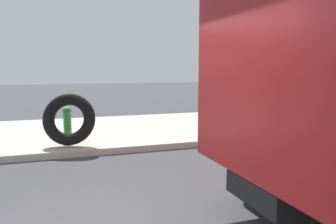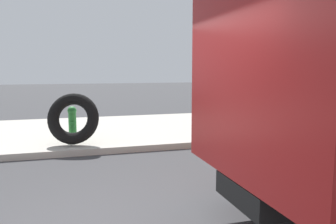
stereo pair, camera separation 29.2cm
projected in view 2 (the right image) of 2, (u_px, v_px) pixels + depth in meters
name	position (u px, v px, depth m)	size (l,w,h in m)	color
sidewalk_curb	(79.00, 132.00, 9.73)	(36.00, 5.00, 0.15)	#ADA89E
fire_hydrant	(72.00, 122.00, 8.33)	(0.22, 0.49, 0.84)	#2D8438
loose_tire	(73.00, 119.00, 7.76)	(1.20, 1.20, 0.27)	black
bare_tree	(231.00, 37.00, 11.94)	(1.40, 1.62, 5.36)	#4C3823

